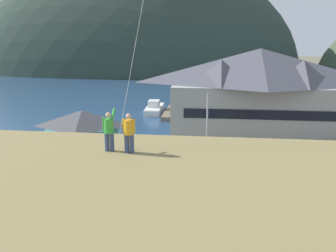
{
  "coord_description": "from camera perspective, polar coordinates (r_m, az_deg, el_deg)",
  "views": [
    {
      "loc": [
        3.14,
        -23.06,
        11.42
      ],
      "look_at": [
        -0.73,
        9.0,
        3.72
      ],
      "focal_mm": 37.33,
      "sensor_mm": 36.0,
      "label": 1
    }
  ],
  "objects": [
    {
      "name": "person_kite_flyer",
      "position": [
        15.44,
        -9.62,
        -0.66
      ],
      "size": [
        0.52,
        0.67,
        1.86
      ],
      "color": "#384770",
      "rests_on": "grassy_hill_foreground"
    },
    {
      "name": "wharf_dock",
      "position": [
        56.84,
        1.14,
        2.18
      ],
      "size": [
        3.2,
        10.68,
        0.7
      ],
      "color": "#70604C",
      "rests_on": "ground"
    },
    {
      "name": "parking_lot_pad",
      "position": [
        30.43,
        0.47,
        -8.53
      ],
      "size": [
        40.0,
        20.0,
        0.1
      ],
      "primitive_type": "cube",
      "color": "gray",
      "rests_on": "ground"
    },
    {
      "name": "moored_boat_wharfside",
      "position": [
        58.66,
        -2.24,
        2.89
      ],
      "size": [
        2.75,
        7.98,
        2.16
      ],
      "color": "silver",
      "rests_on": "ground"
    },
    {
      "name": "parked_car_mid_row_far",
      "position": [
        27.85,
        23.24,
        -9.57
      ],
      "size": [
        4.34,
        2.34,
        1.82
      ],
      "color": "#9EA3A8",
      "rests_on": "parking_lot_pad"
    },
    {
      "name": "parked_car_front_row_red",
      "position": [
        26.18,
        -9.16,
        -10.07
      ],
      "size": [
        4.34,
        2.34,
        1.82
      ],
      "color": "navy",
      "rests_on": "parking_lot_pad"
    },
    {
      "name": "bay_water",
      "position": [
        83.89,
        4.7,
        5.55
      ],
      "size": [
        360.0,
        84.0,
        0.03
      ],
      "primitive_type": "cube",
      "color": "navy",
      "rests_on": "ground"
    },
    {
      "name": "ground_plane",
      "position": [
        25.92,
        -0.79,
        -12.73
      ],
      "size": [
        600.0,
        600.0,
        0.0
      ],
      "primitive_type": "plane",
      "color": "#66604C"
    },
    {
      "name": "person_companion",
      "position": [
        15.08,
        -6.4,
        -0.96
      ],
      "size": [
        0.55,
        0.4,
        1.74
      ],
      "color": "#384770",
      "rests_on": "grassy_hill_foreground"
    },
    {
      "name": "parking_light_pole",
      "position": [
        34.44,
        6.4,
        0.73
      ],
      "size": [
        0.24,
        0.78,
        6.55
      ],
      "color": "#ADADB2",
      "rests_on": "parking_lot_pad"
    },
    {
      "name": "far_hill_west_ridge",
      "position": [
        140.68,
        -6.0,
        8.68
      ],
      "size": [
        127.55,
        56.44,
        87.8
      ],
      "primitive_type": "ellipsoid",
      "color": "#2D3D33",
      "rests_on": "ground"
    },
    {
      "name": "storage_shed_near_lot",
      "position": [
        35.04,
        -13.67,
        -1.45
      ],
      "size": [
        7.46,
        5.8,
        5.13
      ],
      "color": "#338475",
      "rests_on": "ground"
    },
    {
      "name": "harbor_lodge",
      "position": [
        44.95,
        14.59,
        5.75
      ],
      "size": [
        22.33,
        10.73,
        10.79
      ],
      "color": "#999E99",
      "rests_on": "ground"
    },
    {
      "name": "parked_car_front_row_end",
      "position": [
        31.65,
        16.41,
        -6.26
      ],
      "size": [
        4.32,
        2.29,
        1.82
      ],
      "color": "red",
      "rests_on": "parking_lot_pad"
    },
    {
      "name": "parked_car_back_row_right",
      "position": [
        31.01,
        6.2,
        -6.18
      ],
      "size": [
        4.25,
        2.15,
        1.82
      ],
      "color": "slate",
      "rests_on": "parking_lot_pad"
    }
  ]
}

